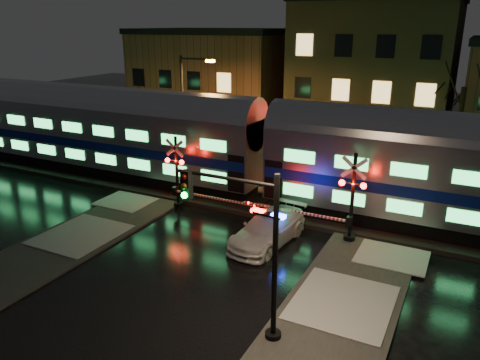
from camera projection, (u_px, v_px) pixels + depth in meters
The scene contains 12 objects.
ground at pixel (227, 239), 22.65m from camera, with size 120.00×120.00×0.00m, color black.
ballast at pixel (268, 203), 26.84m from camera, with size 90.00×4.20×0.24m, color black.
sidewalk_left at pixel (30, 262), 20.33m from camera, with size 4.00×20.00×0.12m, color #2D2D2D.
sidewalk_right at pixel (317, 352), 14.77m from camera, with size 4.00×20.00×0.12m, color #2D2D2D.
building_left at pixel (216, 82), 45.39m from camera, with size 14.00×10.00×9.00m, color brown.
building_mid at pixel (375, 76), 39.00m from camera, with size 12.00×11.00×11.50m, color brown.
train at pixel (266, 148), 25.88m from camera, with size 51.00×3.12×5.92m.
police_car at pixel (268, 229), 22.01m from camera, with size 2.55×5.17×1.61m.
crossing_signal_right at pixel (344, 206), 21.88m from camera, with size 6.21×0.67×4.40m.
crossing_signal_left at pixel (182, 180), 25.80m from camera, with size 5.82×0.66×4.12m.
traffic_light at pixel (248, 251), 14.83m from camera, with size 3.72×0.68×5.76m.
streetlight at pixel (186, 105), 32.24m from camera, with size 2.64×0.28×7.91m.
Camera 1 is at (9.86, -18.05, 9.92)m, focal length 35.00 mm.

